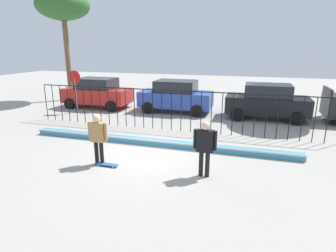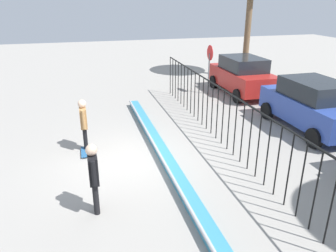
{
  "view_description": "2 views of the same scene",
  "coord_description": "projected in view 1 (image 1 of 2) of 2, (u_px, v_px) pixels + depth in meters",
  "views": [
    {
      "loc": [
        3.53,
        -8.85,
        3.82
      ],
      "look_at": [
        0.72,
        0.45,
        1.05
      ],
      "focal_mm": 29.85,
      "sensor_mm": 36.0,
      "label": 1
    },
    {
      "loc": [
        9.01,
        -1.16,
        4.73
      ],
      "look_at": [
        0.58,
        1.15,
        1.28
      ],
      "focal_mm": 35.01,
      "sensor_mm": 36.0,
      "label": 2
    }
  ],
  "objects": [
    {
      "name": "ground_plane",
      "position": [
        146.0,
        155.0,
        10.18
      ],
      "size": [
        60.0,
        60.0,
        0.0
      ],
      "primitive_type": "plane",
      "color": "#9E9991"
    },
    {
      "name": "bowl_coping_ledge",
      "position": [
        156.0,
        142.0,
        11.21
      ],
      "size": [
        11.0,
        0.4,
        0.27
      ],
      "color": "teal",
      "rests_on": "ground"
    },
    {
      "name": "perimeter_fence",
      "position": [
        171.0,
        106.0,
        12.95
      ],
      "size": [
        14.04,
        0.04,
        1.91
      ],
      "color": "black",
      "rests_on": "ground"
    },
    {
      "name": "skateboarder",
      "position": [
        98.0,
        135.0,
        9.15
      ],
      "size": [
        0.7,
        0.26,
        1.72
      ],
      "rotation": [
        0.0,
        0.0,
        0.22
      ],
      "color": "black",
      "rests_on": "ground"
    },
    {
      "name": "skateboard",
      "position": [
        107.0,
        164.0,
        9.27
      ],
      "size": [
        0.8,
        0.2,
        0.07
      ],
      "rotation": [
        0.0,
        0.0,
        -0.21
      ],
      "color": "#26598C",
      "rests_on": "ground"
    },
    {
      "name": "camera_operator",
      "position": [
        205.0,
        144.0,
        8.27
      ],
      "size": [
        0.7,
        0.26,
        1.74
      ],
      "rotation": [
        0.0,
        0.0,
        3.16
      ],
      "color": "black",
      "rests_on": "ground"
    },
    {
      "name": "parked_car_red",
      "position": [
        97.0,
        93.0,
        17.99
      ],
      "size": [
        4.3,
        2.12,
        1.9
      ],
      "rotation": [
        0.0,
        0.0,
        0.03
      ],
      "color": "#B2231E",
      "rests_on": "ground"
    },
    {
      "name": "parked_car_blue",
      "position": [
        176.0,
        96.0,
        16.73
      ],
      "size": [
        4.3,
        2.12,
        1.9
      ],
      "rotation": [
        0.0,
        0.0,
        -0.03
      ],
      "color": "#2D479E",
      "rests_on": "ground"
    },
    {
      "name": "parked_car_black",
      "position": [
        267.0,
        101.0,
        15.08
      ],
      "size": [
        4.3,
        2.12,
        1.9
      ],
      "rotation": [
        0.0,
        0.0,
        -0.08
      ],
      "color": "black",
      "rests_on": "ground"
    },
    {
      "name": "stop_sign",
      "position": [
        75.0,
        86.0,
        16.37
      ],
      "size": [
        0.76,
        0.07,
        2.5
      ],
      "color": "slate",
      "rests_on": "ground"
    },
    {
      "name": "palm_tree_short",
      "position": [
        63.0,
        7.0,
        19.18
      ],
      "size": [
        3.65,
        3.65,
        7.57
      ],
      "color": "brown",
      "rests_on": "ground"
    }
  ]
}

